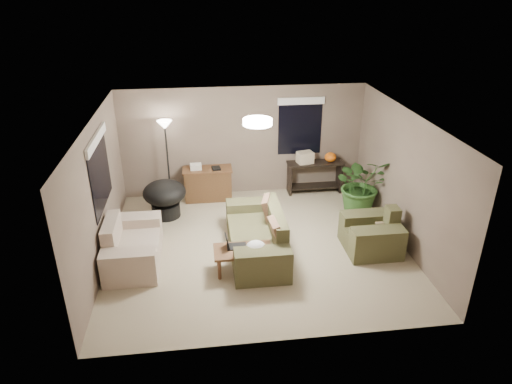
{
  "coord_description": "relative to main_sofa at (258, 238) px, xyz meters",
  "views": [
    {
      "loc": [
        -0.96,
        -7.33,
        4.63
      ],
      "look_at": [
        0.0,
        0.2,
        1.05
      ],
      "focal_mm": 32.0,
      "sensor_mm": 36.0,
      "label": 1
    }
  ],
  "objects": [
    {
      "name": "main_sofa",
      "position": [
        0.0,
        0.0,
        0.0
      ],
      "size": [
        0.95,
        2.2,
        0.85
      ],
      "color": "brown",
      "rests_on": "ground"
    },
    {
      "name": "houseplant",
      "position": [
        2.39,
        1.31,
        0.21
      ],
      "size": [
        1.17,
        1.3,
        1.01
      ],
      "primitive_type": "imported",
      "color": "#2D5923",
      "rests_on": "ground"
    },
    {
      "name": "cardboard_box",
      "position": [
        1.4,
        2.43,
        0.59
      ],
      "size": [
        0.4,
        0.33,
        0.26
      ],
      "primitive_type": "cube",
      "rotation": [
        0.0,
        0.0,
        0.22
      ],
      "color": "beige",
      "rests_on": "console_table"
    },
    {
      "name": "desk_papers",
      "position": [
        -1.0,
        2.35,
        0.51
      ],
      "size": [
        0.68,
        0.28,
        0.12
      ],
      "color": "silver",
      "rests_on": "desk"
    },
    {
      "name": "throw_pillows",
      "position": [
        0.26,
        0.0,
        0.36
      ],
      "size": [
        0.34,
        1.38,
        0.47
      ],
      "color": "#8C7251",
      "rests_on": "main_sofa"
    },
    {
      "name": "floor_lamp",
      "position": [
        -1.69,
        2.28,
        1.3
      ],
      "size": [
        0.32,
        0.32,
        1.91
      ],
      "color": "black",
      "rests_on": "ground"
    },
    {
      "name": "room_shell",
      "position": [
        0.0,
        0.17,
        0.96
      ],
      "size": [
        5.5,
        5.5,
        5.5
      ],
      "color": "tan",
      "rests_on": "ground"
    },
    {
      "name": "papasan_chair",
      "position": [
        -1.77,
        1.63,
        0.17
      ],
      "size": [
        1.03,
        1.03,
        0.8
      ],
      "color": "black",
      "rests_on": "ground"
    },
    {
      "name": "desk",
      "position": [
        -0.85,
        2.36,
        0.08
      ],
      "size": [
        1.1,
        0.5,
        0.75
      ],
      "color": "brown",
      "rests_on": "ground"
    },
    {
      "name": "armchair",
      "position": [
        2.1,
        -0.18,
        0.0
      ],
      "size": [
        0.95,
        1.0,
        0.85
      ],
      "color": "#444429",
      "rests_on": "ground"
    },
    {
      "name": "plastic_bag",
      "position": [
        -0.14,
        -0.72,
        0.24
      ],
      "size": [
        0.4,
        0.37,
        0.24
      ],
      "primitive_type": "ellipsoid",
      "rotation": [
        0.0,
        0.0,
        -0.23
      ],
      "color": "white",
      "rests_on": "coffee_table"
    },
    {
      "name": "cat_scratching_post",
      "position": [
        2.3,
        -0.01,
        -0.08
      ],
      "size": [
        0.32,
        0.32,
        0.5
      ],
      "color": "tan",
      "rests_on": "ground"
    },
    {
      "name": "coffee_table",
      "position": [
        -0.34,
        -0.57,
        0.06
      ],
      "size": [
        1.0,
        0.55,
        0.42
      ],
      "color": "brown",
      "rests_on": "ground"
    },
    {
      "name": "console_table",
      "position": [
        1.65,
        2.43,
        0.14
      ],
      "size": [
        1.3,
        0.4,
        0.75
      ],
      "color": "black",
      "rests_on": "ground"
    },
    {
      "name": "loveseat",
      "position": [
        -2.27,
        -0.05,
        0.0
      ],
      "size": [
        0.9,
        1.6,
        0.85
      ],
      "color": "beige",
      "rests_on": "ground"
    },
    {
      "name": "laptop",
      "position": [
        -0.51,
        -0.47,
        0.19
      ],
      "size": [
        0.37,
        0.23,
        0.24
      ],
      "color": "black",
      "rests_on": "coffee_table"
    },
    {
      "name": "window_left",
      "position": [
        -2.72,
        0.47,
        1.49
      ],
      "size": [
        0.05,
        1.56,
        1.33
      ],
      "color": "black",
      "rests_on": "room_shell"
    },
    {
      "name": "window_back",
      "position": [
        1.3,
        2.65,
        1.49
      ],
      "size": [
        1.06,
        0.05,
        1.33
      ],
      "color": "black",
      "rests_on": "room_shell"
    },
    {
      "name": "ceiling_fixture",
      "position": [
        0.0,
        0.17,
        2.15
      ],
      "size": [
        0.5,
        0.5,
        0.1
      ],
      "primitive_type": "cylinder",
      "color": "white",
      "rests_on": "room_shell"
    },
    {
      "name": "pumpkin",
      "position": [
        2.0,
        2.43,
        0.57
      ],
      "size": [
        0.35,
        0.35,
        0.22
      ],
      "primitive_type": "ellipsoid",
      "rotation": [
        0.0,
        0.0,
        0.37
      ],
      "color": "orange",
      "rests_on": "console_table"
    }
  ]
}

